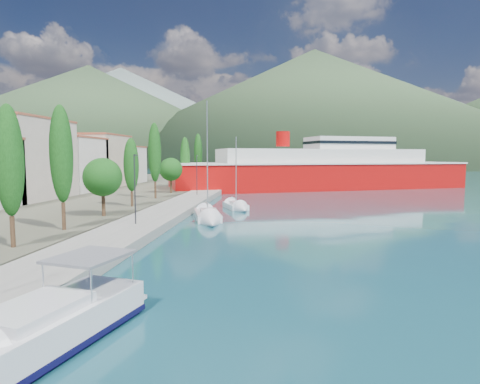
# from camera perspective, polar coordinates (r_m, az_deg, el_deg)

# --- Properties ---
(ground) EXTENTS (1400.00, 1400.00, 0.00)m
(ground) POSITION_cam_1_polar(r_m,az_deg,el_deg) (141.82, 3.98, 2.37)
(ground) COLOR #184B58
(quay) EXTENTS (5.00, 88.00, 0.80)m
(quay) POSITION_cam_1_polar(r_m,az_deg,el_deg) (49.59, -9.11, -2.26)
(quay) COLOR gray
(quay) RESTS_ON ground
(hills_far) EXTENTS (1480.00, 900.00, 180.00)m
(hills_far) POSITION_cam_1_polar(r_m,az_deg,el_deg) (658.30, 17.48, 11.02)
(hills_far) COLOR slate
(hills_far) RESTS_ON ground
(hills_near) EXTENTS (1010.00, 520.00, 115.00)m
(hills_near) POSITION_cam_1_polar(r_m,az_deg,el_deg) (407.57, 19.08, 10.80)
(hills_near) COLOR #364E30
(hills_near) RESTS_ON ground
(town_buildings) EXTENTS (9.20, 69.20, 11.30)m
(town_buildings) POSITION_cam_1_polar(r_m,az_deg,el_deg) (68.37, -25.84, 3.64)
(town_buildings) COLOR beige
(town_buildings) RESTS_ON land_strip
(tree_row) EXTENTS (3.83, 64.34, 10.99)m
(tree_row) POSITION_cam_1_polar(r_m,az_deg,el_deg) (55.59, -12.90, 4.06)
(tree_row) COLOR #47301E
(tree_row) RESTS_ON land_strip
(lamp_posts) EXTENTS (0.15, 46.69, 6.06)m
(lamp_posts) POSITION_cam_1_polar(r_m,az_deg,el_deg) (38.41, -13.40, 1.06)
(lamp_posts) COLOR #2D2D33
(lamp_posts) RESTS_ON quay
(motor_cruiser) EXTENTS (5.05, 10.10, 3.58)m
(motor_cruiser) POSITION_cam_1_polar(r_m,az_deg,el_deg) (15.43, -29.31, -18.85)
(motor_cruiser) COLOR #0D0933
(motor_cruiser) RESTS_ON ground
(sailboat_near) EXTENTS (4.76, 9.64, 13.42)m
(sailboat_near) POSITION_cam_1_polar(r_m,az_deg,el_deg) (41.06, -4.39, -3.84)
(sailboat_near) COLOR silver
(sailboat_near) RESTS_ON ground
(sailboat_mid) EXTENTS (4.55, 7.13, 10.01)m
(sailboat_mid) POSITION_cam_1_polar(r_m,az_deg,el_deg) (50.07, -0.13, -2.26)
(sailboat_mid) COLOR silver
(sailboat_mid) RESTS_ON ground
(ferry) EXTENTS (62.28, 34.23, 12.25)m
(ferry) POSITION_cam_1_polar(r_m,az_deg,el_deg) (84.64, 11.60, 2.98)
(ferry) COLOR #B60A09
(ferry) RESTS_ON ground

